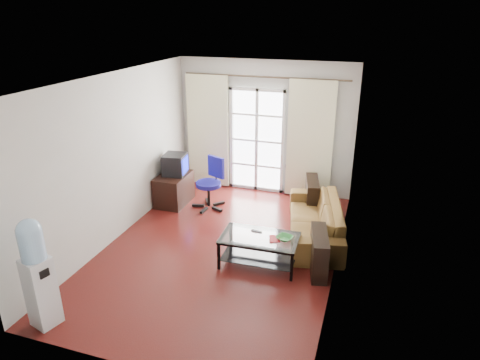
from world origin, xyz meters
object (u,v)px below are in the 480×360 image
Objects in this scene: sofa at (315,219)px; tv_stand at (174,189)px; coffee_table at (259,247)px; crt_tv at (174,164)px; task_chair at (210,193)px; water_cooler at (37,271)px.

sofa reaches higher than tv_stand.
crt_tv is (-2.20, 1.67, 0.49)m from coffee_table.
tv_stand is 0.81× the size of task_chair.
sofa is 1.31m from coffee_table.
coffee_table is 2.80m from crt_tv.
water_cooler is (-0.67, -3.72, 0.45)m from task_chair.
tv_stand is 0.75m from task_chair.
sofa is at bearing -18.40° from crt_tv.
water_cooler is at bearing -89.06° from tv_stand.
coffee_table is 2.20m from task_chair.
tv_stand is (-2.85, 0.46, -0.01)m from sofa.
water_cooler is (-2.12, -2.07, 0.44)m from coffee_table.
coffee_table is 2.36× the size of crt_tv.
tv_stand reaches higher than coffee_table.
sofa is 1.56× the size of water_cooler.
task_chair reaches higher than tv_stand.
crt_tv is 0.90m from task_chair.
crt_tv is at bearing -112.52° from sofa.
tv_stand is at bearing -111.19° from sofa.
tv_stand is 1.63× the size of crt_tv.
sofa is 4.26m from water_cooler.
task_chair is (0.75, 0.04, -0.00)m from tv_stand.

